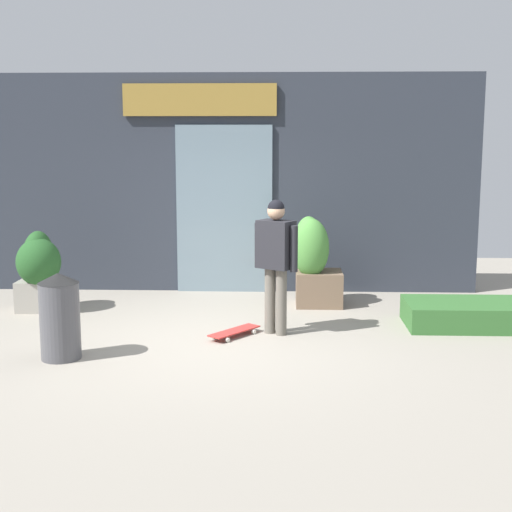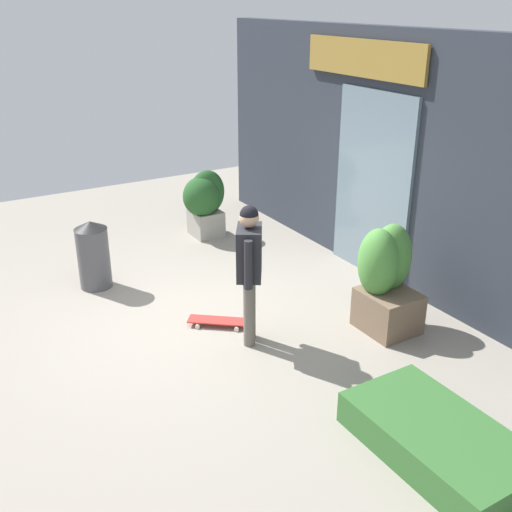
{
  "view_description": "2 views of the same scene",
  "coord_description": "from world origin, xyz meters",
  "px_view_note": "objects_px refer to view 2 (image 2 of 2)",
  "views": [
    {
      "loc": [
        0.85,
        -8.04,
        2.35
      ],
      "look_at": [
        0.53,
        0.61,
        0.91
      ],
      "focal_mm": 50.73,
      "sensor_mm": 36.0,
      "label": 1
    },
    {
      "loc": [
        5.9,
        -2.59,
        3.59
      ],
      "look_at": [
        0.53,
        0.61,
        0.91
      ],
      "focal_mm": 42.37,
      "sensor_mm": 36.0,
      "label": 2
    }
  ],
  "objects_px": {
    "planter_box_right": "(204,200)",
    "trash_bin": "(93,254)",
    "skateboarder": "(249,262)",
    "skateboard": "(219,321)",
    "planter_box_left": "(386,277)"
  },
  "relations": [
    {
      "from": "skateboard",
      "to": "planter_box_left",
      "type": "relative_size",
      "value": 0.56
    },
    {
      "from": "skateboarder",
      "to": "planter_box_left",
      "type": "xyz_separation_m",
      "value": [
        0.5,
        1.52,
        -0.35
      ]
    },
    {
      "from": "planter_box_right",
      "to": "planter_box_left",
      "type": "bearing_deg",
      "value": 7.54
    },
    {
      "from": "skateboarder",
      "to": "planter_box_left",
      "type": "relative_size",
      "value": 1.3
    },
    {
      "from": "skateboarder",
      "to": "planter_box_right",
      "type": "height_order",
      "value": "skateboarder"
    },
    {
      "from": "skateboarder",
      "to": "planter_box_right",
      "type": "relative_size",
      "value": 1.49
    },
    {
      "from": "planter_box_left",
      "to": "trash_bin",
      "type": "height_order",
      "value": "planter_box_left"
    },
    {
      "from": "planter_box_right",
      "to": "trash_bin",
      "type": "bearing_deg",
      "value": -66.07
    },
    {
      "from": "planter_box_right",
      "to": "trash_bin",
      "type": "xyz_separation_m",
      "value": [
        0.93,
        -2.1,
        -0.14
      ]
    },
    {
      "from": "skateboard",
      "to": "planter_box_right",
      "type": "relative_size",
      "value": 0.63
    },
    {
      "from": "skateboarder",
      "to": "skateboard",
      "type": "height_order",
      "value": "skateboarder"
    },
    {
      "from": "skateboard",
      "to": "planter_box_left",
      "type": "distance_m",
      "value": 2.02
    },
    {
      "from": "planter_box_left",
      "to": "trash_bin",
      "type": "relative_size",
      "value": 1.33
    },
    {
      "from": "planter_box_right",
      "to": "trash_bin",
      "type": "relative_size",
      "value": 1.17
    },
    {
      "from": "planter_box_left",
      "to": "skateboard",
      "type": "bearing_deg",
      "value": -120.68
    }
  ]
}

